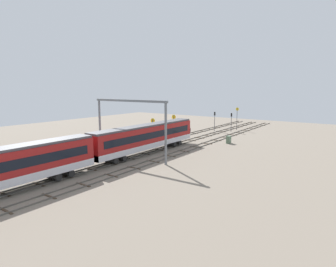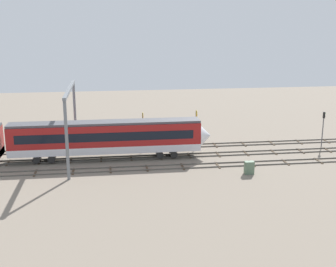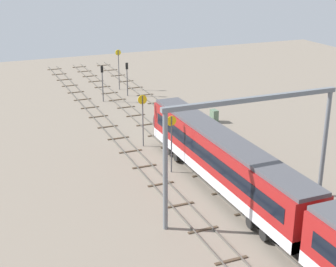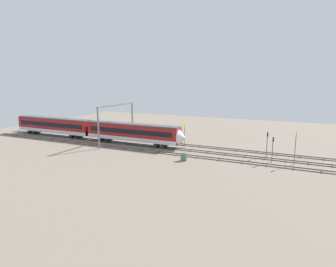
% 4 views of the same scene
% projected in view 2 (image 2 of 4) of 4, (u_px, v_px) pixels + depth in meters
% --- Properties ---
extents(ground_plane, '(111.97, 111.97, 0.00)m').
position_uv_depth(ground_plane, '(161.00, 157.00, 58.71)').
color(ground_plane, gray).
extents(track_near_foreground, '(95.97, 2.40, 0.16)m').
position_uv_depth(track_near_foreground, '(165.00, 167.00, 54.45)').
color(track_near_foreground, '#59544C').
rests_on(track_near_foreground, ground).
extents(track_with_train, '(95.97, 2.40, 0.16)m').
position_uv_depth(track_with_train, '(161.00, 156.00, 58.70)').
color(track_with_train, '#59544C').
rests_on(track_with_train, ground).
extents(track_middle, '(95.97, 2.40, 0.16)m').
position_uv_depth(track_middle, '(157.00, 147.00, 62.94)').
color(track_middle, '#59544C').
rests_on(track_middle, ground).
extents(train, '(50.40, 3.24, 4.80)m').
position_uv_depth(train, '(10.00, 142.00, 55.62)').
color(train, maroon).
rests_on(train, ground).
extents(overhead_gantry, '(0.40, 14.49, 9.32)m').
position_uv_depth(overhead_gantry, '(70.00, 109.00, 55.53)').
color(overhead_gantry, slate).
rests_on(overhead_gantry, ground).
extents(speed_sign_near_foreground, '(0.14, 0.97, 5.55)m').
position_uv_depth(speed_sign_near_foreground, '(196.00, 124.00, 61.03)').
color(speed_sign_near_foreground, '#4C4C51').
rests_on(speed_sign_near_foreground, ground).
extents(speed_sign_mid_trackside, '(0.14, 0.95, 5.46)m').
position_uv_depth(speed_sign_mid_trackside, '(143.00, 126.00, 59.98)').
color(speed_sign_mid_trackside, '#4C4C51').
rests_on(speed_sign_mid_trackside, ground).
extents(signal_light_trackside_approach, '(0.31, 0.32, 4.95)m').
position_uv_depth(signal_light_trackside_approach, '(323.00, 124.00, 62.79)').
color(signal_light_trackside_approach, '#4C4C51').
rests_on(signal_light_trackside_approach, ground).
extents(relay_cabinet, '(1.10, 0.67, 1.51)m').
position_uv_depth(relay_cabinet, '(249.00, 168.00, 52.15)').
color(relay_cabinet, '#597259').
rests_on(relay_cabinet, ground).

